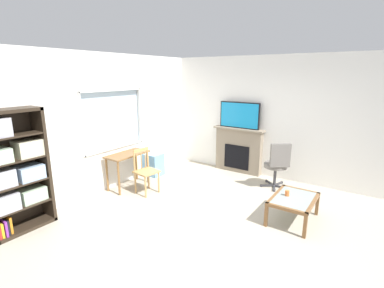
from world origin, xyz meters
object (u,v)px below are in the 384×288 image
(bookshelf, at_px, (12,171))
(desk_under_window, at_px, (128,159))
(fireplace, at_px, (238,150))
(tv, at_px, (239,115))
(plastic_drawer_unit, at_px, (154,164))
(office_chair, at_px, (277,163))
(coffee_table, at_px, (294,201))
(wooden_chair, at_px, (145,171))
(sippy_cup, at_px, (287,193))

(bookshelf, relative_size, desk_under_window, 2.02)
(fireplace, distance_m, tv, 0.85)
(plastic_drawer_unit, height_order, office_chair, office_chair)
(plastic_drawer_unit, xyz_separation_m, coffee_table, (-0.33, -3.34, 0.09))
(desk_under_window, bearing_deg, fireplace, -34.08)
(wooden_chair, distance_m, sippy_cup, 2.71)
(wooden_chair, height_order, plastic_drawer_unit, wooden_chair)
(office_chair, bearing_deg, desk_under_window, 122.76)
(wooden_chair, relative_size, coffee_table, 0.99)
(desk_under_window, distance_m, fireplace, 2.67)
(office_chair, relative_size, sippy_cup, 11.11)
(coffee_table, bearing_deg, desk_under_window, 98.85)
(fireplace, height_order, sippy_cup, fireplace)
(sippy_cup, bearing_deg, tv, 45.16)
(bookshelf, bearing_deg, desk_under_window, -2.89)
(office_chair, bearing_deg, tv, 65.92)
(desk_under_window, bearing_deg, sippy_cup, -80.65)
(wooden_chair, distance_m, plastic_drawer_unit, 1.05)
(office_chair, bearing_deg, bookshelf, 144.54)
(coffee_table, bearing_deg, plastic_drawer_unit, 84.28)
(sippy_cup, bearing_deg, coffee_table, -95.32)
(desk_under_window, distance_m, coffee_table, 3.34)
(office_chair, height_order, coffee_table, office_chair)
(wooden_chair, xyz_separation_m, coffee_table, (0.52, -2.77, -0.12))
(bookshelf, xyz_separation_m, sippy_cup, (2.67, -3.28, -0.50))
(bookshelf, bearing_deg, plastic_drawer_unit, -1.12)
(plastic_drawer_unit, xyz_separation_m, tv, (1.35, -1.55, 1.14))
(desk_under_window, height_order, coffee_table, desk_under_window)
(desk_under_window, xyz_separation_m, fireplace, (2.21, -1.50, -0.06))
(desk_under_window, distance_m, wooden_chair, 0.53)
(desk_under_window, height_order, wooden_chair, wooden_chair)
(wooden_chair, relative_size, fireplace, 0.72)
(fireplace, relative_size, tv, 1.26)
(coffee_table, bearing_deg, tv, 46.86)
(bookshelf, bearing_deg, tv, -20.28)
(bookshelf, height_order, fireplace, bookshelf)
(fireplace, height_order, coffee_table, fireplace)
(bookshelf, bearing_deg, wooden_chair, -16.24)
(tv, relative_size, office_chair, 0.99)
(fireplace, relative_size, sippy_cup, 13.94)
(tv, bearing_deg, office_chair, -114.08)
(tv, xyz_separation_m, coffee_table, (-1.68, -1.79, -1.06))
(desk_under_window, relative_size, plastic_drawer_unit, 1.78)
(plastic_drawer_unit, bearing_deg, sippy_cup, -95.74)
(fireplace, xyz_separation_m, coffee_table, (-1.70, -1.79, -0.20))
(plastic_drawer_unit, xyz_separation_m, sippy_cup, (-0.32, -3.22, 0.19))
(bookshelf, height_order, coffee_table, bookshelf)
(plastic_drawer_unit, xyz_separation_m, fireplace, (1.36, -1.55, 0.29))
(plastic_drawer_unit, bearing_deg, desk_under_window, -176.62)
(office_chair, bearing_deg, wooden_chair, 128.84)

